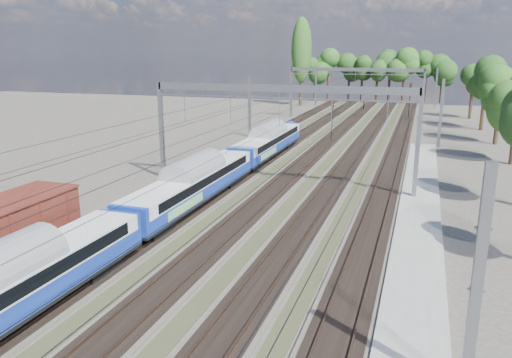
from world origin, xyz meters
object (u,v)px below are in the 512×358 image
(signal_near, at_px, (332,118))
(signal_far, at_px, (410,97))
(emu_train, at_px, (192,180))
(worker, at_px, (364,106))

(signal_near, bearing_deg, signal_far, 64.75)
(signal_near, bearing_deg, emu_train, -105.84)
(emu_train, distance_m, signal_near, 32.63)
(worker, relative_size, signal_near, 0.38)
(signal_far, bearing_deg, worker, 135.40)
(worker, bearing_deg, emu_train, 161.14)
(worker, relative_size, signal_far, 0.30)
(signal_near, xyz_separation_m, signal_far, (8.88, 27.32, 0.81))
(signal_far, bearing_deg, emu_train, -97.32)
(worker, xyz_separation_m, signal_near, (0.26, -38.31, 2.27))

